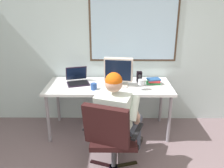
{
  "coord_description": "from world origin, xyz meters",
  "views": [
    {
      "loc": [
        0.1,
        -1.16,
        1.91
      ],
      "look_at": [
        0.08,
        1.63,
        0.91
      ],
      "focal_mm": 38.07,
      "sensor_mm": 36.0,
      "label": 1
    }
  ],
  "objects_px": {
    "desk": "(109,89)",
    "crt_monitor": "(118,71)",
    "desk_speaker": "(139,77)",
    "book_stack": "(154,81)",
    "wine_glass": "(141,83)",
    "laptop": "(77,79)",
    "person_seated": "(118,116)",
    "coffee_mug": "(94,86)",
    "office_chair": "(110,134)"
  },
  "relations": [
    {
      "from": "office_chair",
      "to": "desk_speaker",
      "type": "height_order",
      "value": "office_chair"
    },
    {
      "from": "laptop",
      "to": "desk",
      "type": "bearing_deg",
      "value": -11.78
    },
    {
      "from": "desk",
      "to": "coffee_mug",
      "type": "bearing_deg",
      "value": -137.33
    },
    {
      "from": "desk",
      "to": "crt_monitor",
      "type": "relative_size",
      "value": 4.38
    },
    {
      "from": "person_seated",
      "to": "crt_monitor",
      "type": "height_order",
      "value": "person_seated"
    },
    {
      "from": "wine_glass",
      "to": "desk_speaker",
      "type": "relative_size",
      "value": 0.94
    },
    {
      "from": "laptop",
      "to": "desk_speaker",
      "type": "height_order",
      "value": "laptop"
    },
    {
      "from": "crt_monitor",
      "to": "book_stack",
      "type": "bearing_deg",
      "value": 6.83
    },
    {
      "from": "person_seated",
      "to": "crt_monitor",
      "type": "distance_m",
      "value": 0.78
    },
    {
      "from": "wine_glass",
      "to": "desk",
      "type": "bearing_deg",
      "value": 156.33
    },
    {
      "from": "crt_monitor",
      "to": "desk_speaker",
      "type": "height_order",
      "value": "crt_monitor"
    },
    {
      "from": "person_seated",
      "to": "wine_glass",
      "type": "distance_m",
      "value": 0.65
    },
    {
      "from": "person_seated",
      "to": "desk_speaker",
      "type": "height_order",
      "value": "person_seated"
    },
    {
      "from": "desk",
      "to": "crt_monitor",
      "type": "xyz_separation_m",
      "value": [
        0.14,
        -0.01,
        0.28
      ]
    },
    {
      "from": "office_chair",
      "to": "coffee_mug",
      "type": "bearing_deg",
      "value": 106.94
    },
    {
      "from": "wine_glass",
      "to": "book_stack",
      "type": "xyz_separation_m",
      "value": [
        0.21,
        0.24,
        -0.06
      ]
    },
    {
      "from": "office_chair",
      "to": "desk_speaker",
      "type": "relative_size",
      "value": 5.89
    },
    {
      "from": "crt_monitor",
      "to": "wine_glass",
      "type": "relative_size",
      "value": 2.79
    },
    {
      "from": "crt_monitor",
      "to": "coffee_mug",
      "type": "bearing_deg",
      "value": -152.79
    },
    {
      "from": "office_chair",
      "to": "coffee_mug",
      "type": "xyz_separation_m",
      "value": [
        -0.24,
        0.78,
        0.27
      ]
    },
    {
      "from": "crt_monitor",
      "to": "desk_speaker",
      "type": "xyz_separation_m",
      "value": [
        0.31,
        0.16,
        -0.14
      ]
    },
    {
      "from": "desk_speaker",
      "to": "book_stack",
      "type": "xyz_separation_m",
      "value": [
        0.2,
        -0.1,
        -0.04
      ]
    },
    {
      "from": "wine_glass",
      "to": "book_stack",
      "type": "relative_size",
      "value": 0.71
    },
    {
      "from": "office_chair",
      "to": "person_seated",
      "type": "xyz_separation_m",
      "value": [
        0.08,
        0.26,
        0.09
      ]
    },
    {
      "from": "laptop",
      "to": "wine_glass",
      "type": "relative_size",
      "value": 2.68
    },
    {
      "from": "wine_glass",
      "to": "desk_speaker",
      "type": "bearing_deg",
      "value": 88.16
    },
    {
      "from": "crt_monitor",
      "to": "wine_glass",
      "type": "height_order",
      "value": "crt_monitor"
    },
    {
      "from": "wine_glass",
      "to": "desk_speaker",
      "type": "height_order",
      "value": "desk_speaker"
    },
    {
      "from": "desk",
      "to": "book_stack",
      "type": "height_order",
      "value": "book_stack"
    },
    {
      "from": "desk",
      "to": "person_seated",
      "type": "xyz_separation_m",
      "value": [
        0.12,
        -0.71,
        -0.07
      ]
    },
    {
      "from": "laptop",
      "to": "book_stack",
      "type": "bearing_deg",
      "value": -2.48
    },
    {
      "from": "wine_glass",
      "to": "crt_monitor",
      "type": "bearing_deg",
      "value": 149.34
    },
    {
      "from": "desk_speaker",
      "to": "laptop",
      "type": "bearing_deg",
      "value": -177.04
    },
    {
      "from": "desk_speaker",
      "to": "office_chair",
      "type": "bearing_deg",
      "value": -110.54
    },
    {
      "from": "person_seated",
      "to": "laptop",
      "type": "bearing_deg",
      "value": 125.94
    },
    {
      "from": "desk",
      "to": "book_stack",
      "type": "distance_m",
      "value": 0.66
    },
    {
      "from": "crt_monitor",
      "to": "coffee_mug",
      "type": "height_order",
      "value": "crt_monitor"
    },
    {
      "from": "laptop",
      "to": "desk_speaker",
      "type": "bearing_deg",
      "value": 2.96
    },
    {
      "from": "laptop",
      "to": "person_seated",
      "type": "bearing_deg",
      "value": -54.06
    },
    {
      "from": "office_chair",
      "to": "laptop",
      "type": "bearing_deg",
      "value": 115.35
    },
    {
      "from": "desk_speaker",
      "to": "coffee_mug",
      "type": "xyz_separation_m",
      "value": [
        -0.65,
        -0.33,
        -0.03
      ]
    },
    {
      "from": "office_chair",
      "to": "person_seated",
      "type": "distance_m",
      "value": 0.28
    },
    {
      "from": "desk",
      "to": "coffee_mug",
      "type": "height_order",
      "value": "coffee_mug"
    },
    {
      "from": "person_seated",
      "to": "book_stack",
      "type": "height_order",
      "value": "person_seated"
    },
    {
      "from": "office_chair",
      "to": "book_stack",
      "type": "bearing_deg",
      "value": 58.65
    },
    {
      "from": "desk_speaker",
      "to": "coffee_mug",
      "type": "bearing_deg",
      "value": -153.05
    },
    {
      "from": "person_seated",
      "to": "book_stack",
      "type": "distance_m",
      "value": 0.94
    },
    {
      "from": "laptop",
      "to": "wine_glass",
      "type": "bearing_deg",
      "value": -17.73
    },
    {
      "from": "wine_glass",
      "to": "laptop",
      "type": "bearing_deg",
      "value": 162.27
    },
    {
      "from": "coffee_mug",
      "to": "office_chair",
      "type": "bearing_deg",
      "value": -73.06
    }
  ]
}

